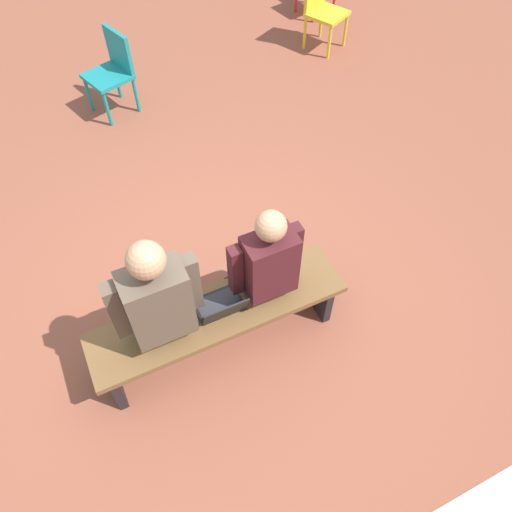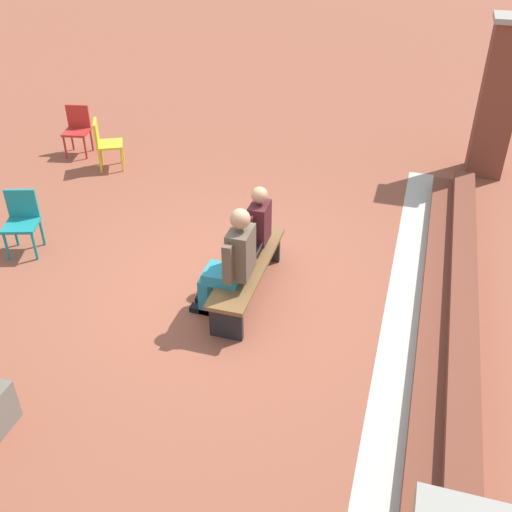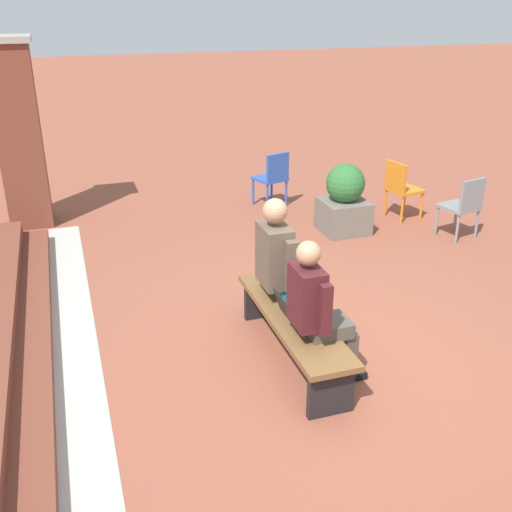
{
  "view_description": "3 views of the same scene",
  "coord_description": "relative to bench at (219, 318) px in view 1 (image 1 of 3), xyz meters",
  "views": [
    {
      "loc": [
        0.62,
        2.04,
        3.36
      ],
      "look_at": [
        -0.19,
        0.34,
        0.93
      ],
      "focal_mm": 35.0,
      "sensor_mm": 36.0,
      "label": 1
    },
    {
      "loc": [
        5.61,
        2.04,
        4.4
      ],
      "look_at": [
        0.57,
        0.56,
        0.91
      ],
      "focal_mm": 42.0,
      "sensor_mm": 36.0,
      "label": 2
    },
    {
      "loc": [
        -4.09,
        2.04,
        2.98
      ],
      "look_at": [
        0.62,
        0.48,
        0.8
      ],
      "focal_mm": 42.0,
      "sensor_mm": 36.0,
      "label": 3
    }
  ],
  "objects": [
    {
      "name": "person_student",
      "position": [
        -0.37,
        -0.06,
        0.34
      ],
      "size": [
        0.5,
        0.63,
        1.28
      ],
      "color": "#4C473D",
      "rests_on": "ground"
    },
    {
      "name": "bench",
      "position": [
        0.0,
        0.0,
        0.0
      ],
      "size": [
        1.8,
        0.44,
        0.45
      ],
      "color": "brown",
      "rests_on": "ground"
    },
    {
      "name": "ground_plane",
      "position": [
        -0.09,
        -0.32,
        -0.35
      ],
      "size": [
        60.0,
        60.0,
        0.0
      ],
      "primitive_type": "plane",
      "color": "brown"
    },
    {
      "name": "laptop",
      "position": [
        -0.02,
        0.01,
        0.15
      ],
      "size": [
        0.32,
        0.29,
        0.21
      ],
      "color": "black",
      "rests_on": "bench"
    },
    {
      "name": "person_adult",
      "position": [
        0.37,
        -0.07,
        0.38
      ],
      "size": [
        0.57,
        0.72,
        1.38
      ],
      "color": "teal",
      "rests_on": "ground"
    },
    {
      "name": "plastic_chair_far_left",
      "position": [
        -0.15,
        -3.14,
        0.13
      ],
      "size": [
        0.53,
        0.53,
        0.84
      ],
      "color": "teal",
      "rests_on": "ground"
    },
    {
      "name": "plastic_chair_near_bench_right",
      "position": [
        -2.76,
        -3.34,
        0.13
      ],
      "size": [
        0.56,
        0.56,
        0.84
      ],
      "color": "gold",
      "rests_on": "ground"
    }
  ]
}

